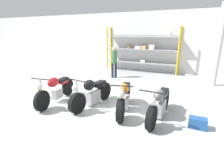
# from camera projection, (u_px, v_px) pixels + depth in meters

# --- Properties ---
(ground_plane) EXTENTS (30.00, 30.00, 0.00)m
(ground_plane) POSITION_uv_depth(u_px,v_px,m) (107.00, 107.00, 5.79)
(ground_plane) COLOR #B2B7B7
(back_wall) EXTENTS (30.00, 0.08, 3.60)m
(back_wall) POSITION_uv_depth(u_px,v_px,m) (152.00, 42.00, 10.68)
(back_wall) COLOR silver
(back_wall) RESTS_ON ground_plane
(shelving_rack) EXTENTS (4.47, 0.63, 2.71)m
(shelving_rack) POSITION_uv_depth(u_px,v_px,m) (142.00, 49.00, 10.69)
(shelving_rack) COLOR gold
(shelving_rack) RESTS_ON ground_plane
(support_pillar) EXTENTS (0.28, 0.28, 3.60)m
(support_pillar) POSITION_uv_depth(u_px,v_px,m) (219.00, 46.00, 7.66)
(support_pillar) COLOR silver
(support_pillar) RESTS_ON ground_plane
(motorcycle_red) EXTENTS (0.66, 2.18, 1.04)m
(motorcycle_red) POSITION_uv_depth(u_px,v_px,m) (56.00, 89.00, 6.08)
(motorcycle_red) COLOR black
(motorcycle_red) RESTS_ON ground_plane
(motorcycle_black) EXTENTS (0.71, 2.04, 1.05)m
(motorcycle_black) POSITION_uv_depth(u_px,v_px,m) (92.00, 93.00, 5.81)
(motorcycle_black) COLOR black
(motorcycle_black) RESTS_ON ground_plane
(motorcycle_orange) EXTENTS (0.78, 2.04, 1.04)m
(motorcycle_orange) POSITION_uv_depth(u_px,v_px,m) (124.00, 98.00, 5.39)
(motorcycle_orange) COLOR black
(motorcycle_orange) RESTS_ON ground_plane
(motorcycle_grey) EXTENTS (0.74, 2.11, 1.01)m
(motorcycle_grey) POSITION_uv_depth(u_px,v_px,m) (159.00, 104.00, 4.98)
(motorcycle_grey) COLOR black
(motorcycle_grey) RESTS_ON ground_plane
(person_browsing) EXTENTS (0.45, 0.45, 1.66)m
(person_browsing) POSITION_uv_depth(u_px,v_px,m) (114.00, 60.00, 9.36)
(person_browsing) COLOR #1E2338
(person_browsing) RESTS_ON ground_plane
(toolbox) EXTENTS (0.44, 0.26, 0.28)m
(toolbox) POSITION_uv_depth(u_px,v_px,m) (198.00, 123.00, 4.51)
(toolbox) COLOR #1E4C8C
(toolbox) RESTS_ON ground_plane
(traffic_cone) EXTENTS (0.32, 0.32, 0.55)m
(traffic_cone) POSITION_uv_depth(u_px,v_px,m) (40.00, 91.00, 6.51)
(traffic_cone) COLOR orange
(traffic_cone) RESTS_ON ground_plane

